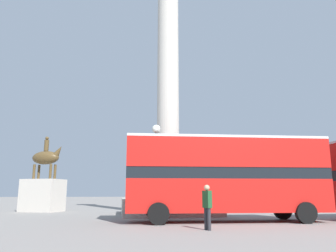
# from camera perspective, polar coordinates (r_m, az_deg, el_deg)

# --- Properties ---
(ground_plane) EXTENTS (200.00, 200.00, 0.00)m
(ground_plane) POSITION_cam_1_polar(r_m,az_deg,el_deg) (22.72, 0.00, -15.15)
(ground_plane) COLOR gray
(monument_column) EXTENTS (6.17, 6.17, 21.42)m
(monument_column) POSITION_cam_1_polar(r_m,az_deg,el_deg) (23.04, 0.00, -1.26)
(monument_column) COLOR beige
(monument_column) RESTS_ON ground_plane
(bus_b) EXTENTS (10.13, 3.24, 4.20)m
(bus_b) POSITION_cam_1_polar(r_m,az_deg,el_deg) (17.19, 9.92, -8.39)
(bus_b) COLOR red
(bus_b) RESTS_ON ground_plane
(equestrian_statue) EXTENTS (3.46, 3.05, 5.87)m
(equestrian_statue) POSITION_cam_1_polar(r_m,az_deg,el_deg) (27.77, -20.86, -10.09)
(equestrian_statue) COLOR beige
(equestrian_statue) RESTS_ON ground_plane
(street_lamp) EXTENTS (0.50, 0.50, 5.37)m
(street_lamp) POSITION_cam_1_polar(r_m,az_deg,el_deg) (19.06, -2.10, -5.63)
(street_lamp) COLOR black
(street_lamp) RESTS_ON ground_plane
(pedestrian_near_lamp) EXTENTS (0.30, 0.49, 1.74)m
(pedestrian_near_lamp) POSITION_cam_1_polar(r_m,az_deg,el_deg) (13.36, 6.84, -13.38)
(pedestrian_near_lamp) COLOR #28282D
(pedestrian_near_lamp) RESTS_ON ground_plane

